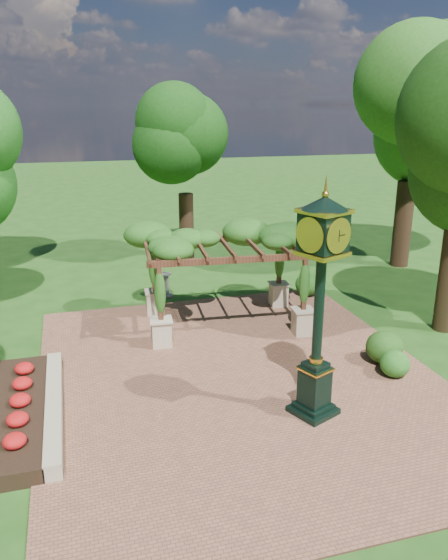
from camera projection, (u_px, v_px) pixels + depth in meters
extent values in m
plane|color=#1E4714|center=(253.00, 397.00, 13.20)|extent=(120.00, 120.00, 0.00)
cube|color=brown|center=(240.00, 377.00, 14.11)|extent=(10.00, 12.00, 0.04)
cube|color=#C6B793|center=(54.00, 407.00, 12.39)|extent=(0.35, 5.00, 0.40)
cube|color=red|center=(12.00, 413.00, 12.16)|extent=(1.50, 5.00, 0.36)
cube|color=black|center=(313.00, 410.00, 12.44)|extent=(1.16, 1.16, 0.13)
cube|color=black|center=(314.00, 386.00, 12.26)|extent=(0.73, 0.73, 1.00)
cube|color=gold|center=(315.00, 369.00, 12.12)|extent=(0.81, 0.81, 0.04)
cylinder|color=black|center=(319.00, 308.00, 11.68)|extent=(0.29, 0.29, 2.55)
cube|color=black|center=(323.00, 232.00, 11.17)|extent=(1.02, 1.02, 0.78)
cylinder|color=beige|center=(338.00, 236.00, 10.87)|extent=(0.63, 0.29, 0.66)
cone|color=black|center=(325.00, 203.00, 10.98)|extent=(1.31, 1.31, 0.28)
sphere|color=gold|center=(325.00, 194.00, 10.93)|extent=(0.16, 0.16, 0.16)
cube|color=beige|center=(162.00, 333.00, 15.82)|extent=(0.60, 0.60, 0.77)
cube|color=#512D1B|center=(160.00, 293.00, 15.45)|extent=(0.15, 0.15, 1.59)
cube|color=beige|center=(303.00, 322.00, 16.60)|extent=(0.60, 0.60, 0.77)
cube|color=#512D1B|center=(304.00, 284.00, 16.23)|extent=(0.15, 0.15, 1.59)
cube|color=beige|center=(155.00, 303.00, 18.23)|extent=(0.60, 0.60, 0.77)
cube|color=#512D1B|center=(154.00, 268.00, 17.85)|extent=(0.15, 0.15, 1.59)
cube|color=beige|center=(278.00, 295.00, 19.01)|extent=(0.60, 0.60, 0.77)
cube|color=#512D1B|center=(280.00, 261.00, 18.63)|extent=(0.15, 0.15, 1.59)
cube|color=#512D1B|center=(234.00, 260.00, 15.57)|extent=(4.97, 0.55, 0.19)
cube|color=#512D1B|center=(218.00, 239.00, 17.98)|extent=(4.97, 0.55, 0.19)
ellipsoid|color=#245618|center=(225.00, 242.00, 16.70)|extent=(5.23, 3.51, 0.86)
cube|color=gray|center=(166.00, 295.00, 20.10)|extent=(0.53, 0.53, 0.09)
cylinder|color=gray|center=(165.00, 285.00, 19.98)|extent=(0.27, 0.27, 0.80)
cylinder|color=gray|center=(165.00, 274.00, 19.85)|extent=(0.50, 0.50, 0.04)
ellipsoid|color=#25631C|center=(395.00, 364.00, 14.03)|extent=(0.86, 0.86, 0.69)
ellipsoid|color=#224E16|center=(384.00, 347.00, 14.75)|extent=(1.19, 1.19, 0.90)
ellipsoid|color=#235619|center=(308.00, 284.00, 20.01)|extent=(1.09, 1.09, 0.82)
cylinder|color=#321F14|center=(186.00, 226.00, 24.82)|extent=(0.66, 0.66, 2.96)
ellipsoid|color=#143C0F|center=(185.00, 140.00, 23.65)|extent=(3.54, 3.54, 4.67)
cylinder|color=#332013|center=(403.00, 224.00, 23.44)|extent=(0.77, 0.77, 3.68)
ellipsoid|color=#265819|center=(415.00, 109.00, 21.99)|extent=(4.85, 4.85, 5.82)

